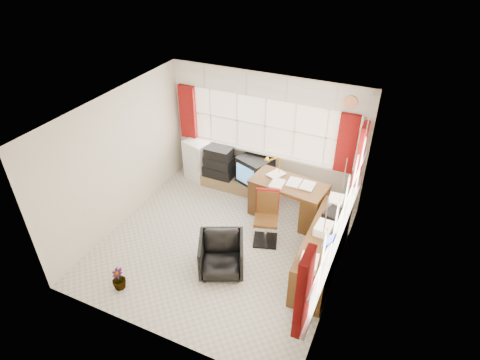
# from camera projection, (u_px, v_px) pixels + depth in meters

# --- Properties ---
(ground) EXTENTS (4.00, 4.00, 0.00)m
(ground) POSITION_uv_depth(u_px,v_px,m) (221.00, 245.00, 7.11)
(ground) COLOR beige
(ground) RESTS_ON ground
(room_walls) EXTENTS (4.00, 4.00, 4.00)m
(room_walls) POSITION_uv_depth(u_px,v_px,m) (219.00, 174.00, 6.28)
(room_walls) COLOR beige
(room_walls) RESTS_ON ground
(window_back) EXTENTS (3.70, 0.12, 3.60)m
(window_back) POSITION_uv_depth(u_px,v_px,m) (264.00, 149.00, 8.06)
(window_back) COLOR beige
(window_back) RESTS_ON room_walls
(window_right) EXTENTS (0.12, 3.70, 3.60)m
(window_right) POSITION_uv_depth(u_px,v_px,m) (337.00, 235.00, 5.91)
(window_right) COLOR beige
(window_right) RESTS_ON room_walls
(curtains) EXTENTS (3.83, 3.83, 1.15)m
(curtains) POSITION_uv_depth(u_px,v_px,m) (294.00, 161.00, 6.68)
(curtains) COLOR maroon
(curtains) RESTS_ON room_walls
(overhead_cabinets) EXTENTS (3.98, 3.98, 0.48)m
(overhead_cabinets) POSITION_uv_depth(u_px,v_px,m) (302.00, 117.00, 6.26)
(overhead_cabinets) COLOR white
(overhead_cabinets) RESTS_ON room_walls
(desk) EXTENTS (1.46, 0.85, 0.83)m
(desk) POSITION_uv_depth(u_px,v_px,m) (288.00, 198.00, 7.52)
(desk) COLOR #573414
(desk) RESTS_ON ground
(desk_lamp) EXTENTS (0.16, 0.14, 0.39)m
(desk_lamp) POSITION_uv_depth(u_px,v_px,m) (280.00, 162.00, 7.42)
(desk_lamp) COLOR #EEA00A
(desk_lamp) RESTS_ON desk
(task_chair) EXTENTS (0.52, 0.54, 1.00)m
(task_chair) POSITION_uv_depth(u_px,v_px,m) (267.00, 214.00, 6.98)
(task_chair) COLOR black
(task_chair) RESTS_ON ground
(office_chair) EXTENTS (0.94, 0.95, 0.65)m
(office_chair) POSITION_uv_depth(u_px,v_px,m) (221.00, 255.00, 6.42)
(office_chair) COLOR black
(office_chair) RESTS_ON ground
(radiator) EXTENTS (0.36, 0.16, 0.54)m
(radiator) POSITION_uv_depth(u_px,v_px,m) (266.00, 202.00, 7.79)
(radiator) COLOR white
(radiator) RESTS_ON ground
(credenza) EXTENTS (0.50, 2.00, 0.85)m
(credenza) POSITION_uv_depth(u_px,v_px,m) (322.00, 250.00, 6.44)
(credenza) COLOR #573414
(credenza) RESTS_ON ground
(file_tray) EXTENTS (0.35, 0.40, 0.11)m
(file_tray) POSITION_uv_depth(u_px,v_px,m) (334.00, 214.00, 6.53)
(file_tray) COLOR black
(file_tray) RESTS_ON credenza
(tv_bench) EXTENTS (1.40, 0.50, 0.25)m
(tv_bench) POSITION_uv_depth(u_px,v_px,m) (235.00, 182.00, 8.53)
(tv_bench) COLOR #856142
(tv_bench) RESTS_ON ground
(crt_tv) EXTENTS (0.78, 0.74, 0.56)m
(crt_tv) POSITION_uv_depth(u_px,v_px,m) (255.00, 170.00, 8.19)
(crt_tv) COLOR black
(crt_tv) RESTS_ON tv_bench
(hifi_stack) EXTENTS (0.63, 0.40, 0.66)m
(hifi_stack) POSITION_uv_depth(u_px,v_px,m) (219.00, 163.00, 8.37)
(hifi_stack) COLOR black
(hifi_stack) RESTS_ON tv_bench
(mini_fridge) EXTENTS (0.66, 0.66, 0.90)m
(mini_fridge) POSITION_uv_depth(u_px,v_px,m) (200.00, 159.00, 8.71)
(mini_fridge) COLOR white
(mini_fridge) RESTS_ON ground
(spray_bottle_a) EXTENTS (0.14, 0.14, 0.31)m
(spray_bottle_a) POSITION_uv_depth(u_px,v_px,m) (256.00, 208.00, 7.74)
(spray_bottle_a) COLOR white
(spray_bottle_a) RESTS_ON ground
(spray_bottle_b) EXTENTS (0.09, 0.10, 0.21)m
(spray_bottle_b) POSITION_uv_depth(u_px,v_px,m) (273.00, 198.00, 8.10)
(spray_bottle_b) COLOR #87CABE
(spray_bottle_b) RESTS_ON ground
(flower_vase) EXTENTS (0.27, 0.27, 0.39)m
(flower_vase) POSITION_uv_depth(u_px,v_px,m) (119.00, 279.00, 6.19)
(flower_vase) COLOR black
(flower_vase) RESTS_ON ground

